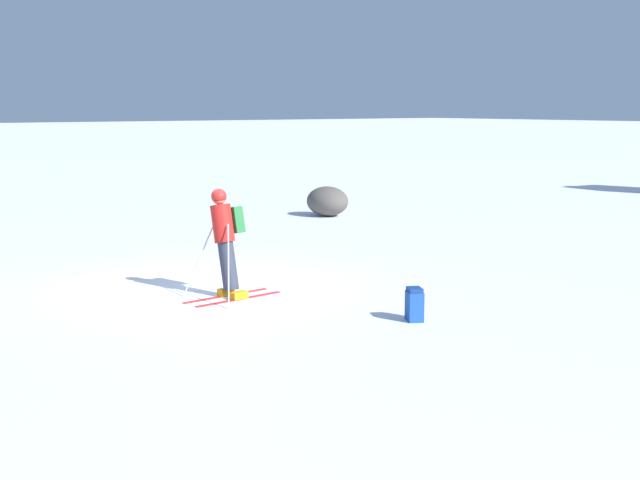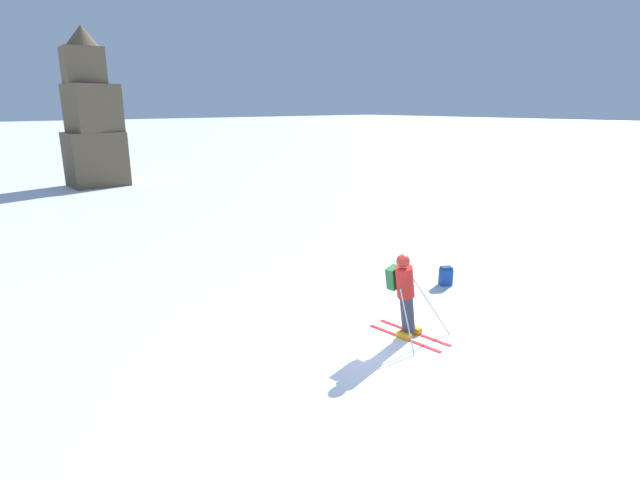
{
  "view_description": "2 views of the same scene",
  "coord_description": "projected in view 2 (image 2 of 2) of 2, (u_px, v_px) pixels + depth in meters",
  "views": [
    {
      "loc": [
        13.43,
        -7.48,
        3.16
      ],
      "look_at": [
        1.69,
        1.29,
        0.94
      ],
      "focal_mm": 50.0,
      "sensor_mm": 36.0,
      "label": 1
    },
    {
      "loc": [
        -6.31,
        -5.96,
        4.54
      ],
      "look_at": [
        1.92,
        3.95,
        1.02
      ],
      "focal_mm": 28.0,
      "sensor_mm": 36.0,
      "label": 2
    }
  ],
  "objects": [
    {
      "name": "ground_plane",
      "position": [
        375.0,
        350.0,
        9.51
      ],
      "size": [
        300.0,
        300.0,
        0.0
      ],
      "primitive_type": "plane",
      "color": "white"
    },
    {
      "name": "rock_pillar",
      "position": [
        92.0,
        121.0,
        27.74
      ],
      "size": [
        2.95,
        2.59,
        8.6
      ],
      "color": "brown",
      "rests_on": "ground"
    },
    {
      "name": "spare_backpack",
      "position": [
        446.0,
        276.0,
        12.87
      ],
      "size": [
        0.37,
        0.33,
        0.5
      ],
      "rotation": [
        0.0,
        0.0,
        2.66
      ],
      "color": "#194293",
      "rests_on": "ground"
    },
    {
      "name": "skier",
      "position": [
        404.0,
        291.0,
        9.73
      ],
      "size": [
        1.28,
        1.74,
        1.82
      ],
      "rotation": [
        0.0,
        0.0,
        0.1
      ],
      "color": "red",
      "rests_on": "ground"
    }
  ]
}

